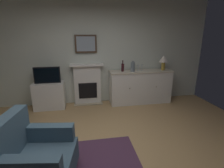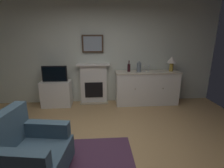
% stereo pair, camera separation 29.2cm
% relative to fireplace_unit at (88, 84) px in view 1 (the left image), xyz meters
% --- Properties ---
extents(ground_plane, '(6.32, 4.86, 0.10)m').
position_rel_fireplace_unit_xyz_m(ground_plane, '(0.19, -2.27, -0.60)').
color(ground_plane, tan).
rests_on(ground_plane, ground).
extents(wall_rear, '(6.32, 0.06, 2.81)m').
position_rel_fireplace_unit_xyz_m(wall_rear, '(0.19, 0.13, 0.86)').
color(wall_rear, silver).
rests_on(wall_rear, ground_plane).
extents(fireplace_unit, '(0.87, 0.30, 1.10)m').
position_rel_fireplace_unit_xyz_m(fireplace_unit, '(0.00, 0.00, 0.00)').
color(fireplace_unit, white).
rests_on(fireplace_unit, ground_plane).
extents(framed_picture, '(0.55, 0.04, 0.45)m').
position_rel_fireplace_unit_xyz_m(framed_picture, '(-0.00, 0.05, 1.06)').
color(framed_picture, '#473323').
extents(sideboard_cabinet, '(1.69, 0.49, 0.90)m').
position_rel_fireplace_unit_xyz_m(sideboard_cabinet, '(1.43, -0.18, -0.10)').
color(sideboard_cabinet, white).
rests_on(sideboard_cabinet, ground_plane).
extents(table_lamp, '(0.26, 0.26, 0.40)m').
position_rel_fireplace_unit_xyz_m(table_lamp, '(2.06, -0.18, 0.63)').
color(table_lamp, '#B79338').
rests_on(table_lamp, sideboard_cabinet).
extents(wine_bottle, '(0.08, 0.08, 0.29)m').
position_rel_fireplace_unit_xyz_m(wine_bottle, '(0.93, -0.15, 0.46)').
color(wine_bottle, '#331419').
rests_on(wine_bottle, sideboard_cabinet).
extents(wine_glass_left, '(0.07, 0.07, 0.16)m').
position_rel_fireplace_unit_xyz_m(wine_glass_left, '(1.35, -0.20, 0.47)').
color(wine_glass_left, silver).
rests_on(wine_glass_left, sideboard_cabinet).
extents(wine_glass_center, '(0.07, 0.07, 0.16)m').
position_rel_fireplace_unit_xyz_m(wine_glass_center, '(1.46, -0.16, 0.47)').
color(wine_glass_center, silver).
rests_on(wine_glass_center, sideboard_cabinet).
extents(vase_decorative, '(0.11, 0.11, 0.28)m').
position_rel_fireplace_unit_xyz_m(vase_decorative, '(1.18, -0.23, 0.49)').
color(vase_decorative, slate).
rests_on(vase_decorative, sideboard_cabinet).
extents(tv_cabinet, '(0.75, 0.42, 0.67)m').
position_rel_fireplace_unit_xyz_m(tv_cabinet, '(-0.97, -0.16, -0.21)').
color(tv_cabinet, white).
rests_on(tv_cabinet, ground_plane).
extents(tv_set, '(0.62, 0.07, 0.40)m').
position_rel_fireplace_unit_xyz_m(tv_set, '(-0.97, -0.19, 0.33)').
color(tv_set, black).
rests_on(tv_set, tv_cabinet).
extents(armchair, '(0.91, 0.88, 0.92)m').
position_rel_fireplace_unit_xyz_m(armchair, '(-0.74, -2.58, -0.17)').
color(armchair, '#3F596B').
rests_on(armchair, ground_plane).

